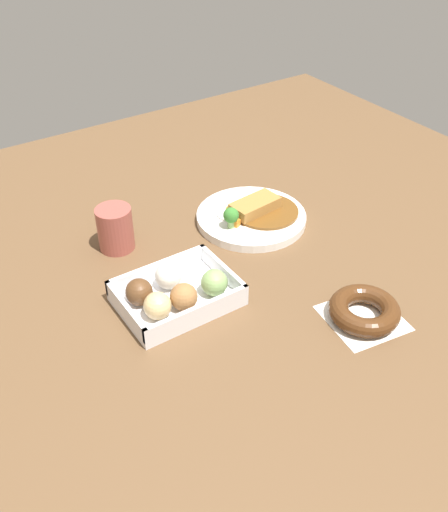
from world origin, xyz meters
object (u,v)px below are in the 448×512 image
at_px(donut_box, 175,293).
at_px(chocolate_ring_donut, 364,311).
at_px(curry_plate, 252,216).
at_px(coffee_mug, 115,229).

xyz_separation_m(donut_box, chocolate_ring_donut, (0.25, -0.21, -0.01)).
relative_size(curry_plate, chocolate_ring_donut, 1.66).
bearing_deg(donut_box, coffee_mug, 93.18).
xyz_separation_m(curry_plate, chocolate_ring_donut, (-0.02, -0.35, 0.00)).
relative_size(chocolate_ring_donut, coffee_mug, 1.57).
height_order(curry_plate, coffee_mug, coffee_mug).
xyz_separation_m(curry_plate, coffee_mug, (-0.28, 0.07, 0.03)).
distance_m(curry_plate, coffee_mug, 0.29).
xyz_separation_m(chocolate_ring_donut, coffee_mug, (-0.26, 0.43, 0.03)).
bearing_deg(donut_box, curry_plate, 27.82).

